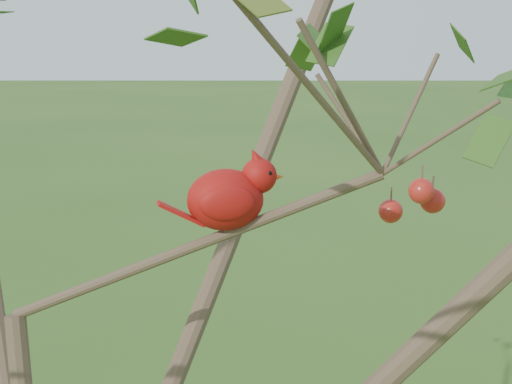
% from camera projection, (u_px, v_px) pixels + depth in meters
% --- Properties ---
extents(crabapple_tree, '(2.35, 2.05, 2.95)m').
position_uv_depth(crabapple_tree, '(33.00, 235.00, 1.16)').
color(crabapple_tree, '#463325').
rests_on(crabapple_tree, ground).
extents(cardinal, '(0.20, 0.12, 0.14)m').
position_uv_depth(cardinal, '(230.00, 196.00, 1.24)').
color(cardinal, '#B00F0F').
rests_on(cardinal, ground).
extents(distant_trees, '(42.41, 15.05, 3.26)m').
position_uv_depth(distant_trees, '(265.00, 65.00, 25.34)').
color(distant_trees, '#463325').
rests_on(distant_trees, ground).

